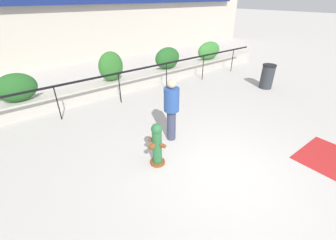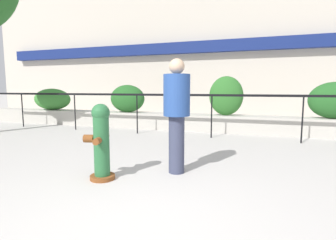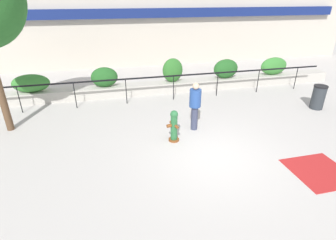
# 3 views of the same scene
# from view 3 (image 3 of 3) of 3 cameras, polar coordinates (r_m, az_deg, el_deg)

# --- Properties ---
(ground_plane) EXTENTS (120.00, 120.00, 0.00)m
(ground_plane) POSITION_cam_3_polar(r_m,az_deg,el_deg) (8.07, 10.11, -7.78)
(ground_plane) COLOR #BCB7B2
(building_facade) EXTENTS (30.00, 1.36, 8.00)m
(building_facade) POSITION_cam_3_polar(r_m,az_deg,el_deg) (18.33, -4.87, 24.25)
(building_facade) COLOR beige
(building_facade) RESTS_ON ground
(planter_wall_low) EXTENTS (18.00, 0.70, 0.50)m
(planter_wall_low) POSITION_cam_3_polar(r_m,az_deg,el_deg) (13.13, -0.04, 7.22)
(planter_wall_low) COLOR #B7B2A8
(planter_wall_low) RESTS_ON ground
(fence_railing_segment) EXTENTS (15.00, 0.05, 1.15)m
(fence_railing_segment) POSITION_cam_3_polar(r_m,az_deg,el_deg) (11.88, 1.22, 9.11)
(fence_railing_segment) COLOR black
(fence_railing_segment) RESTS_ON ground
(hedge_bush_0) EXTENTS (1.58, 0.70, 0.79)m
(hedge_bush_0) POSITION_cam_3_polar(r_m,az_deg,el_deg) (13.01, -27.68, 7.09)
(hedge_bush_0) COLOR #387F33
(hedge_bush_0) RESTS_ON planter_wall_low
(hedge_bush_1) EXTENTS (1.22, 0.70, 0.92)m
(hedge_bush_1) POSITION_cam_3_polar(r_m,az_deg,el_deg) (12.59, -13.68, 9.06)
(hedge_bush_1) COLOR #235B23
(hedge_bush_1) RESTS_ON planter_wall_low
(hedge_bush_2) EXTENTS (0.99, 0.59, 1.15)m
(hedge_bush_2) POSITION_cam_3_polar(r_m,az_deg,el_deg) (12.95, 1.01, 10.77)
(hedge_bush_2) COLOR #2D6B28
(hedge_bush_2) RESTS_ON planter_wall_low
(hedge_bush_3) EXTENTS (1.28, 0.70, 0.97)m
(hedge_bush_3) POSITION_cam_3_polar(r_m,az_deg,el_deg) (13.92, 12.46, 10.85)
(hedge_bush_3) COLOR #235B23
(hedge_bush_3) RESTS_ON planter_wall_low
(hedge_bush_4) EXTENTS (1.48, 0.61, 0.92)m
(hedge_bush_4) POSITION_cam_3_polar(r_m,az_deg,el_deg) (15.32, 22.02, 10.84)
(hedge_bush_4) COLOR #387F33
(hedge_bush_4) RESTS_ON planter_wall_low
(fire_hydrant) EXTENTS (0.47, 0.48, 1.08)m
(fire_hydrant) POSITION_cam_3_polar(r_m,az_deg,el_deg) (8.50, 1.29, -1.23)
(fire_hydrant) COLOR brown
(fire_hydrant) RESTS_ON ground
(pedestrian) EXTENTS (0.43, 0.43, 1.73)m
(pedestrian) POSITION_cam_3_polar(r_m,az_deg,el_deg) (9.12, 5.91, 3.57)
(pedestrian) COLOR #383D56
(pedestrian) RESTS_ON ground
(tactile_warning_pad) EXTENTS (1.53, 1.53, 0.01)m
(tactile_warning_pad) POSITION_cam_3_polar(r_m,az_deg,el_deg) (8.42, 30.12, -9.66)
(tactile_warning_pad) COLOR #B22323
(tactile_warning_pad) RESTS_ON ground
(trash_bin) EXTENTS (0.55, 0.55, 1.01)m
(trash_bin) POSITION_cam_3_polar(r_m,az_deg,el_deg) (12.72, 29.91, 4.35)
(trash_bin) COLOR #2D3338
(trash_bin) RESTS_ON ground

